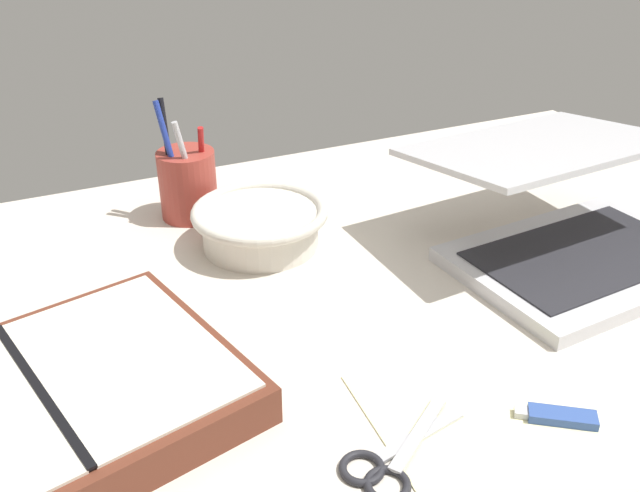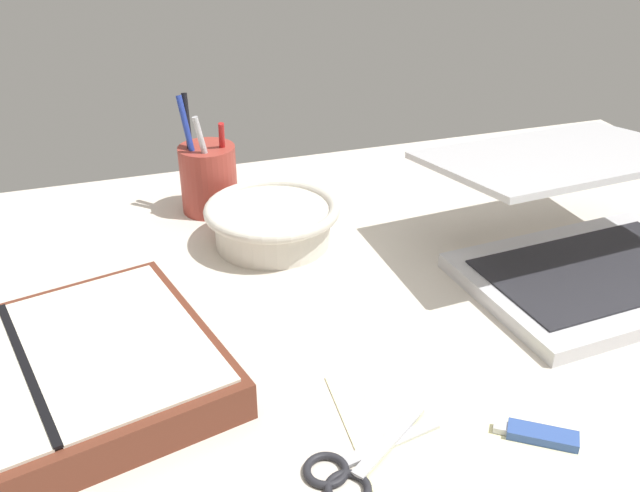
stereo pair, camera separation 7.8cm
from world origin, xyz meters
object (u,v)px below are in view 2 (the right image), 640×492
pen_cup (208,178)px  scissors (351,469)px  bowl (272,221)px  laptop (583,233)px  planner (30,386)px

pen_cup → scissors: bearing=-88.2°
bowl → laptop: bearing=-28.8°
pen_cup → scissors: (1.67, -52.81, -4.63)cm
laptop → bowl: laptop is taller
pen_cup → scissors: pen_cup is taller
bowl → planner: bearing=-141.4°
scissors → laptop: bearing=7.2°
bowl → scissors: (-4.28, -40.49, -2.77)cm
laptop → planner: (-62.68, -4.86, -3.01)cm
bowl → scissors: bearing=-96.0°
laptop → scissors: size_ratio=2.54×
laptop → planner: 62.94cm
laptop → planner: laptop is taller
bowl → pen_cup: 13.81cm
laptop → pen_cup: bearing=137.6°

